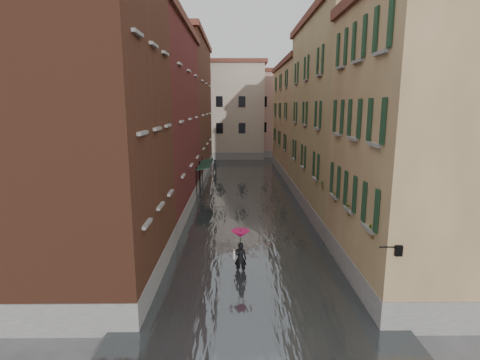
{
  "coord_description": "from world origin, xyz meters",
  "views": [
    {
      "loc": [
        -0.77,
        -17.12,
        7.5
      ],
      "look_at": [
        -0.55,
        5.39,
        3.0
      ],
      "focal_mm": 28.0,
      "sensor_mm": 36.0,
      "label": 1
    }
  ],
  "objects": [
    {
      "name": "ground",
      "position": [
        0.0,
        0.0,
        0.0
      ],
      "size": [
        120.0,
        120.0,
        0.0
      ],
      "primitive_type": "plane",
      "color": "#505052",
      "rests_on": "ground"
    },
    {
      "name": "floodwater",
      "position": [
        0.0,
        13.0,
        0.1
      ],
      "size": [
        10.0,
        60.0,
        0.2
      ],
      "primitive_type": "cube",
      "color": "#44494C",
      "rests_on": "ground"
    },
    {
      "name": "building_left_near",
      "position": [
        -7.0,
        -2.0,
        6.5
      ],
      "size": [
        6.0,
        8.0,
        13.0
      ],
      "primitive_type": "cube",
      "color": "brown",
      "rests_on": "ground"
    },
    {
      "name": "building_left_mid",
      "position": [
        -7.0,
        9.0,
        6.25
      ],
      "size": [
        6.0,
        14.0,
        12.5
      ],
      "primitive_type": "cube",
      "color": "#5C1E1D",
      "rests_on": "ground"
    },
    {
      "name": "building_left_far",
      "position": [
        -7.0,
        24.0,
        7.0
      ],
      "size": [
        6.0,
        16.0,
        14.0
      ],
      "primitive_type": "cube",
      "color": "brown",
      "rests_on": "ground"
    },
    {
      "name": "building_right_near",
      "position": [
        7.0,
        -2.0,
        5.75
      ],
      "size": [
        6.0,
        8.0,
        11.5
      ],
      "primitive_type": "cube",
      "color": "#906F4A",
      "rests_on": "ground"
    },
    {
      "name": "building_right_mid",
      "position": [
        7.0,
        9.0,
        6.5
      ],
      "size": [
        6.0,
        14.0,
        13.0
      ],
      "primitive_type": "cube",
      "color": "tan",
      "rests_on": "ground"
    },
    {
      "name": "building_right_far",
      "position": [
        7.0,
        24.0,
        5.75
      ],
      "size": [
        6.0,
        16.0,
        11.5
      ],
      "primitive_type": "cube",
      "color": "#906F4A",
      "rests_on": "ground"
    },
    {
      "name": "building_end_cream",
      "position": [
        -3.0,
        38.0,
        6.5
      ],
      "size": [
        12.0,
        9.0,
        13.0
      ],
      "primitive_type": "cube",
      "color": "beige",
      "rests_on": "ground"
    },
    {
      "name": "building_end_pink",
      "position": [
        6.0,
        40.0,
        6.0
      ],
      "size": [
        10.0,
        9.0,
        12.0
      ],
      "primitive_type": "cube",
      "color": "tan",
      "rests_on": "ground"
    },
    {
      "name": "awning_near",
      "position": [
        -3.49,
        13.54,
        2.47
      ],
      "size": [
        1.09,
        3.02,
        2.8
      ],
      "color": "black",
      "rests_on": "ground"
    },
    {
      "name": "awning_far",
      "position": [
        -3.49,
        16.02,
        2.47
      ],
      "size": [
        1.09,
        2.94,
        2.8
      ],
      "color": "black",
      "rests_on": "ground"
    },
    {
      "name": "wall_lantern",
      "position": [
        4.33,
        -6.0,
        3.01
      ],
      "size": [
        0.71,
        0.22,
        0.35
      ],
      "color": "black",
      "rests_on": "ground"
    },
    {
      "name": "window_planters",
      "position": [
        4.12,
        -0.86,
        3.51
      ],
      "size": [
        0.59,
        8.46,
        0.84
      ],
      "color": "brown",
      "rests_on": "ground"
    },
    {
      "name": "pedestrian_main",
      "position": [
        -0.6,
        -1.37,
        1.22
      ],
      "size": [
        0.85,
        0.85,
        2.06
      ],
      "color": "black",
      "rests_on": "ground"
    },
    {
      "name": "pedestrian_far",
      "position": [
        -3.06,
        23.5,
        0.82
      ],
      "size": [
        0.97,
        0.87,
        1.63
      ],
      "primitive_type": "imported",
      "rotation": [
        0.0,
        0.0,
        0.38
      ],
      "color": "black",
      "rests_on": "ground"
    }
  ]
}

